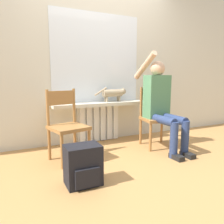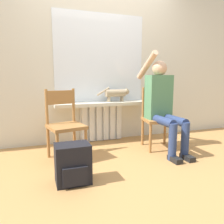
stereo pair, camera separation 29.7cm
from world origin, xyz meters
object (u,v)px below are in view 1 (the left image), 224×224
at_px(chair_left, 67,125).
at_px(cat, 114,93).
at_px(chair_right, 156,116).
at_px(backpack, 83,165).
at_px(person, 161,101).

distance_m(chair_left, cat, 1.06).
bearing_deg(chair_right, chair_left, -169.61).
height_order(cat, backpack, cat).
relative_size(chair_right, cat, 1.61).
distance_m(cat, backpack, 1.60).
xyz_separation_m(chair_left, cat, (0.88, 0.51, 0.32)).
height_order(chair_left, backpack, chair_left).
bearing_deg(cat, chair_right, -50.04).
bearing_deg(chair_left, cat, 17.17).
bearing_deg(backpack, person, 23.09).
relative_size(chair_left, person, 0.63).
bearing_deg(chair_left, backpack, -105.13).
bearing_deg(backpack, chair_left, 87.91).
xyz_separation_m(chair_right, cat, (-0.43, 0.51, 0.32)).
relative_size(cat, backpack, 1.41).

